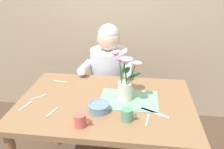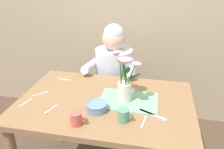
{
  "view_description": "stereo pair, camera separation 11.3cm",
  "coord_description": "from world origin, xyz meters",
  "views": [
    {
      "loc": [
        0.21,
        -1.33,
        1.57
      ],
      "look_at": [
        0.04,
        0.05,
        0.92
      ],
      "focal_mm": 36.48,
      "sensor_mm": 36.0,
      "label": 1
    },
    {
      "loc": [
        0.32,
        -1.31,
        1.57
      ],
      "look_at": [
        0.04,
        0.05,
        0.92
      ],
      "focal_mm": 36.48,
      "sensor_mm": 36.0,
      "label": 2
    }
  ],
  "objects": [
    {
      "name": "dining_table",
      "position": [
        0.0,
        0.0,
        0.64
      ],
      "size": [
        1.2,
        0.8,
        0.74
      ],
      "color": "olive",
      "rests_on": "ground_plane"
    },
    {
      "name": "seated_person",
      "position": [
        -0.06,
        0.62,
        0.56
      ],
      "size": [
        0.45,
        0.47,
        1.14
      ],
      "rotation": [
        0.0,
        0.0,
        -0.02
      ],
      "color": "#4C4C56",
      "rests_on": "ground_plane"
    },
    {
      "name": "spoon_4",
      "position": [
        -0.32,
        -0.2,
        0.74
      ],
      "size": [
        0.05,
        0.12,
        0.01
      ],
      "color": "silver",
      "rests_on": "dining_table"
    },
    {
      "name": "spoon_0",
      "position": [
        -0.47,
        0.0,
        0.74
      ],
      "size": [
        0.1,
        0.09,
        0.01
      ],
      "color": "silver",
      "rests_on": "dining_table"
    },
    {
      "name": "dinner_knife",
      "position": [
        0.33,
        -0.11,
        0.74
      ],
      "size": [
        0.18,
        0.1,
        0.0
      ],
      "primitive_type": "cube",
      "rotation": [
        0.0,
        0.0,
        -0.45
      ],
      "color": "silver",
      "rests_on": "dining_table"
    },
    {
      "name": "tea_cup",
      "position": [
        -0.1,
        -0.29,
        0.78
      ],
      "size": [
        0.09,
        0.07,
        0.08
      ],
      "color": "#CC564C",
      "rests_on": "dining_table"
    },
    {
      "name": "spoon_1",
      "position": [
        -0.51,
        -0.11,
        0.74
      ],
      "size": [
        0.05,
        0.12,
        0.01
      ],
      "color": "silver",
      "rests_on": "dining_table"
    },
    {
      "name": "flower_vase",
      "position": [
        0.13,
        0.03,
        0.92
      ],
      "size": [
        0.23,
        0.25,
        0.34
      ],
      "color": "silver",
      "rests_on": "dining_table"
    },
    {
      "name": "striped_placemat",
      "position": [
        0.16,
        0.03,
        0.74
      ],
      "size": [
        0.4,
        0.28,
        0.0
      ],
      "primitive_type": "cube",
      "color": "#7AB289",
      "rests_on": "dining_table"
    },
    {
      "name": "ceramic_bowl",
      "position": [
        -0.02,
        -0.13,
        0.77
      ],
      "size": [
        0.14,
        0.14,
        0.06
      ],
      "color": "#6689A8",
      "rests_on": "dining_table"
    },
    {
      "name": "ceramic_mug",
      "position": [
        0.16,
        -0.2,
        0.78
      ],
      "size": [
        0.09,
        0.07,
        0.08
      ],
      "color": "#569970",
      "rests_on": "dining_table"
    },
    {
      "name": "wood_panel_backdrop",
      "position": [
        0.0,
        1.05,
        1.25
      ],
      "size": [
        4.0,
        0.1,
        2.5
      ],
      "primitive_type": "cube",
      "color": "tan",
      "rests_on": "ground_plane"
    },
    {
      "name": "spoon_3",
      "position": [
        0.29,
        -0.17,
        0.74
      ],
      "size": [
        0.03,
        0.12,
        0.01
      ],
      "color": "silver",
      "rests_on": "dining_table"
    },
    {
      "name": "spoon_2",
      "position": [
        -0.42,
        0.25,
        0.74
      ],
      "size": [
        0.12,
        0.02,
        0.01
      ],
      "color": "silver",
      "rests_on": "dining_table"
    }
  ]
}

